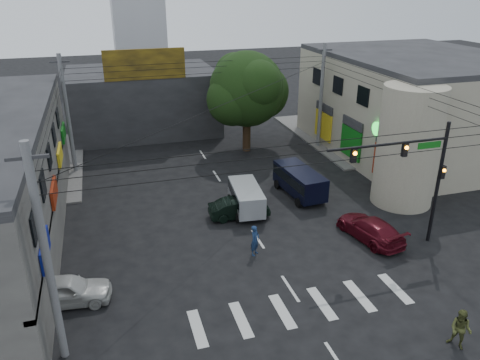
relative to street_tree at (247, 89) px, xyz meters
name	(u,v)px	position (x,y,z in m)	size (l,w,h in m)	color
ground	(269,257)	(-4.00, -17.00, -5.47)	(160.00, 160.00, 0.00)	black
sidewalk_far_right	(378,133)	(14.00, 1.00, -5.40)	(16.00, 16.00, 0.15)	#514F4C
building_right	(415,106)	(14.00, -4.00, -1.47)	(14.00, 18.00, 8.00)	gray
corner_column	(408,147)	(7.00, -13.00, -1.47)	(4.00, 4.00, 8.00)	gray
building_far	(143,100)	(-8.00, 9.00, -2.47)	(14.00, 10.00, 6.00)	#232326
billboard	(145,64)	(-8.00, 4.10, 1.83)	(7.00, 0.30, 2.60)	olive
street_tree	(247,89)	(0.00, 0.00, 0.00)	(6.40, 6.40, 8.70)	black
traffic_gantry	(415,167)	(3.82, -18.00, -0.64)	(7.10, 0.35, 7.20)	black
utility_pole_near_left	(47,259)	(-14.50, -21.50, -0.87)	(0.32, 0.32, 9.20)	#59595B
utility_pole_far_left	(68,116)	(-14.50, -1.00, -0.87)	(0.32, 0.32, 9.20)	#59595B
utility_pole_far_right	(321,97)	(6.50, -1.00, -0.87)	(0.32, 0.32, 9.20)	#59595B
dark_sedan	(239,208)	(-4.26, -12.02, -4.84)	(3.92, 1.53, 1.27)	black
white_compact	(66,290)	(-14.50, -18.00, -4.77)	(4.30, 2.16, 1.41)	#B5B5B1
maroon_sedan	(370,229)	(2.31, -16.82, -4.80)	(2.68, 4.90, 1.34)	#4C0A15
silver_minivan	(246,199)	(-3.58, -11.36, -4.60)	(2.10, 4.22, 1.75)	#9FA2A6
navy_van	(299,183)	(0.73, -10.06, -4.51)	(2.23, 4.96, 1.93)	black
traffic_officer	(255,240)	(-4.69, -16.51, -4.59)	(0.76, 0.75, 1.78)	navy
pedestrian_olive	(461,330)	(1.14, -25.70, -4.57)	(1.03, 1.11, 1.81)	#424721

